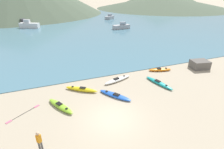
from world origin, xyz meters
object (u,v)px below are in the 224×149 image
at_px(kayak_on_sand_2, 60,106).
at_px(moored_boat_1, 121,26).
at_px(moored_boat_4, 65,17).
at_px(kayak_on_sand_5, 118,80).
at_px(shoreline_rock, 200,64).
at_px(loose_paddle, 24,114).
at_px(kayak_on_sand_1, 159,83).
at_px(moored_boat_2, 29,25).
at_px(moored_boat_3, 24,23).
at_px(kayak_on_sand_0, 115,95).
at_px(kayak_on_sand_3, 160,70).
at_px(kayak_on_sand_4, 81,89).
at_px(moored_boat_0, 109,17).
at_px(person_near_foreground, 39,141).

height_order(kayak_on_sand_2, moored_boat_1, moored_boat_1).
relative_size(kayak_on_sand_2, moored_boat_4, 0.90).
height_order(kayak_on_sand_5, shoreline_rock, shoreline_rock).
bearing_deg(kayak_on_sand_2, moored_boat_4, 82.27).
bearing_deg(loose_paddle, kayak_on_sand_1, 1.38).
height_order(moored_boat_2, moored_boat_3, moored_boat_2).
height_order(kayak_on_sand_2, shoreline_rock, shoreline_rock).
bearing_deg(kayak_on_sand_5, moored_boat_3, 106.28).
bearing_deg(loose_paddle, kayak_on_sand_0, -1.89).
distance_m(kayak_on_sand_1, kayak_on_sand_5, 4.33).
xyz_separation_m(kayak_on_sand_5, moored_boat_1, (11.81, 25.81, 0.48)).
bearing_deg(kayak_on_sand_2, moored_boat_1, 57.65).
bearing_deg(kayak_on_sand_3, kayak_on_sand_2, -164.61).
distance_m(kayak_on_sand_4, moored_boat_0, 47.22).
bearing_deg(moored_boat_1, kayak_on_sand_0, -114.83).
xyz_separation_m(kayak_on_sand_5, moored_boat_0, (14.76, 42.64, 0.49)).
xyz_separation_m(moored_boat_0, moored_boat_3, (-26.26, -3.25, 0.04)).
relative_size(kayak_on_sand_0, moored_boat_1, 0.68).
height_order(kayak_on_sand_5, person_near_foreground, person_near_foreground).
bearing_deg(person_near_foreground, kayak_on_sand_1, 21.93).
bearing_deg(kayak_on_sand_4, kayak_on_sand_0, -38.28).
relative_size(kayak_on_sand_1, kayak_on_sand_2, 1.17).
bearing_deg(shoreline_rock, kayak_on_sand_3, 168.26).
xyz_separation_m(person_near_foreground, moored_boat_4, (8.44, 54.94, -0.16)).
bearing_deg(kayak_on_sand_3, moored_boat_1, 76.63).
height_order(moored_boat_4, shoreline_rock, moored_boat_4).
bearing_deg(kayak_on_sand_3, moored_boat_2, 114.47).
distance_m(kayak_on_sand_1, shoreline_rock, 7.39).
xyz_separation_m(kayak_on_sand_1, moored_boat_3, (-15.23, 41.58, 0.53)).
bearing_deg(moored_boat_0, moored_boat_2, -163.84).
bearing_deg(kayak_on_sand_4, kayak_on_sand_3, 7.22).
bearing_deg(kayak_on_sand_2, moored_boat_2, 95.65).
xyz_separation_m(person_near_foreground, moored_boat_1, (19.62, 32.65, -0.24)).
xyz_separation_m(kayak_on_sand_4, kayak_on_sand_5, (4.08, 0.65, -0.02)).
relative_size(kayak_on_sand_0, moored_boat_2, 0.61).
bearing_deg(moored_boat_4, kayak_on_sand_3, -83.77).
xyz_separation_m(moored_boat_3, moored_boat_4, (12.13, 8.71, 0.04)).
bearing_deg(kayak_on_sand_3, loose_paddle, -168.22).
distance_m(moored_boat_3, loose_paddle, 41.97).
xyz_separation_m(moored_boat_2, moored_boat_3, (-1.46, 3.93, -0.11)).
bearing_deg(moored_boat_3, moored_boat_0, 7.06).
xyz_separation_m(kayak_on_sand_2, loose_paddle, (-2.82, 0.22, -0.14)).
xyz_separation_m(kayak_on_sand_1, person_near_foreground, (-11.54, -4.65, 0.73)).
bearing_deg(moored_boat_3, kayak_on_sand_5, -73.72).
xyz_separation_m(kayak_on_sand_2, moored_boat_4, (6.90, 50.82, 0.56)).
bearing_deg(person_near_foreground, moored_boat_0, 65.48).
bearing_deg(moored_boat_4, kayak_on_sand_4, -95.52).
xyz_separation_m(kayak_on_sand_0, kayak_on_sand_2, (-4.85, 0.04, 0.03)).
bearing_deg(moored_boat_2, person_near_foreground, -86.98).
height_order(moored_boat_1, moored_boat_4, moored_boat_1).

